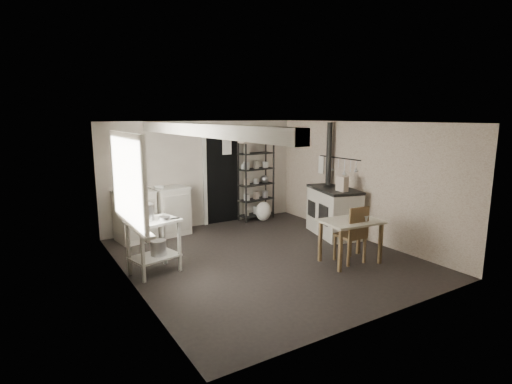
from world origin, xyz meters
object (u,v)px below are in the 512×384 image
prep_table (154,248)px  flour_sack (263,211)px  stove (334,214)px  chair (350,234)px  shelf_rack (256,179)px  work_table (350,240)px  base_cabinets (153,215)px  stockpot (145,214)px

prep_table → flour_sack: 3.61m
prep_table → stove: stove is taller
prep_table → chair: (2.93, -1.22, 0.08)m
shelf_rack → chair: shelf_rack is taller
stove → work_table: size_ratio=1.30×
shelf_rack → prep_table: bearing=-154.0°
base_cabinets → shelf_rack: (2.51, 0.12, 0.49)m
work_table → flour_sack: work_table is taller
stockpot → base_cabinets: stockpot is taller
chair → prep_table: bearing=160.4°
shelf_rack → work_table: 3.30m
shelf_rack → flour_sack: size_ratio=4.00×
prep_table → stockpot: size_ratio=2.77×
flour_sack → base_cabinets: bearing=177.9°
stove → flour_sack: (-0.62, 1.69, -0.20)m
shelf_rack → stove: (0.68, -1.91, -0.51)m
shelf_rack → work_table: (-0.17, -3.24, -0.57)m
stockpot → work_table: stockpot is taller
shelf_rack → flour_sack: 0.75m
work_table → flour_sack: size_ratio=2.11×
prep_table → chair: 3.17m
flour_sack → work_table: bearing=-94.4°
stockpot → flour_sack: size_ratio=0.68×
stockpot → work_table: size_ratio=0.32×
base_cabinets → chair: (2.36, -3.09, 0.02)m
work_table → flour_sack: 3.04m
prep_table → base_cabinets: base_cabinets is taller
stove → prep_table: bearing=-163.9°
prep_table → stove: 3.75m
chair → base_cabinets: bearing=130.5°
stove → flour_sack: size_ratio=2.74×
shelf_rack → stove: size_ratio=1.46×
base_cabinets → stove: base_cabinets is taller
base_cabinets → stove: 3.65m
work_table → chair: bearing=51.5°
stockpot → chair: (3.03, -1.30, -0.45)m
prep_table → stockpot: 0.55m
stockpot → shelf_rack: size_ratio=0.17×
work_table → base_cabinets: bearing=126.9°
prep_table → stockpot: (-0.10, 0.07, 0.54)m
work_table → flour_sack: bearing=85.6°
chair → flour_sack: chair is taller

